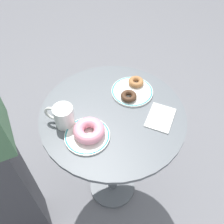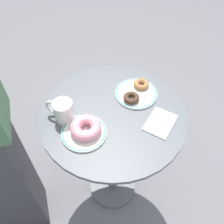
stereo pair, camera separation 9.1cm
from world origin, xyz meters
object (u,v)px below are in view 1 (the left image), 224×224
cafe_table (113,141)px  donut_chocolate (129,96)px  coffee_mug (63,116)px  plate_right (132,91)px  donut_pink_frosted (89,130)px  paper_napkin (160,118)px  donut_cinnamon (136,82)px  plate_left (87,136)px

cafe_table → donut_chocolate: bearing=-14.8°
coffee_mug → plate_right: bearing=-31.3°
donut_pink_frosted → paper_napkin: size_ratio=0.90×
coffee_mug → donut_chocolate: bearing=-36.9°
coffee_mug → cafe_table: bearing=-48.2°
plate_right → donut_cinnamon: 0.05m
donut_cinnamon → coffee_mug: coffee_mug is taller
plate_right → paper_napkin: (-0.09, -0.17, -0.00)m
cafe_table → paper_napkin: (0.07, -0.19, 0.22)m
plate_right → donut_cinnamon: (0.05, 0.00, 0.02)m
donut_cinnamon → donut_chocolate: 0.10m
plate_right → donut_chocolate: size_ratio=2.70×
donut_chocolate → donut_pink_frosted: bearing=166.7°
donut_pink_frosted → donut_cinnamon: bearing=-8.4°
plate_left → plate_right: same height
donut_pink_frosted → donut_cinnamon: (0.35, -0.05, -0.01)m
plate_right → paper_napkin: plate_right is taller
cafe_table → donut_cinnamon: donut_cinnamon is taller
paper_napkin → plate_left: bearing=134.2°
cafe_table → plate_left: plate_left is taller
cafe_table → coffee_mug: (-0.14, 0.15, 0.27)m
plate_right → donut_pink_frosted: 0.30m
cafe_table → coffee_mug: coffee_mug is taller
cafe_table → donut_chocolate: donut_chocolate is taller
donut_pink_frosted → paper_napkin: 0.31m
donut_cinnamon → paper_napkin: bearing=-128.2°
plate_left → paper_napkin: (0.22, -0.23, -0.00)m
plate_left → paper_napkin: plate_left is taller
plate_right → donut_chocolate: 0.05m
plate_left → donut_pink_frosted: donut_pink_frosted is taller
cafe_table → plate_right: bearing=-8.6°
plate_right → donut_chocolate: bearing=-175.3°
donut_chocolate → coffee_mug: 0.30m
cafe_table → coffee_mug: bearing=131.8°
plate_left → paper_napkin: size_ratio=1.30×
plate_left → donut_pink_frosted: 0.03m
donut_cinnamon → coffee_mug: 0.38m
plate_right → donut_chocolate: donut_chocolate is taller
cafe_table → donut_chocolate: 0.26m
donut_chocolate → paper_napkin: (-0.04, -0.16, -0.02)m
cafe_table → paper_napkin: size_ratio=5.46×
cafe_table → donut_pink_frosted: bearing=167.7°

